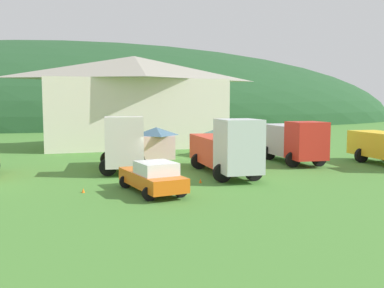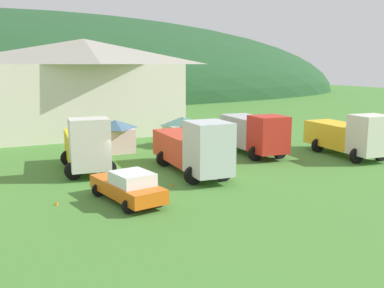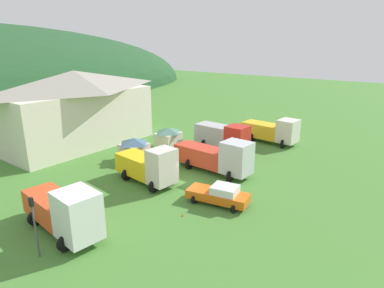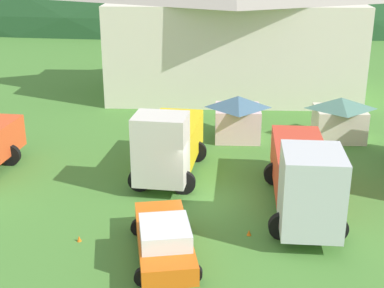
# 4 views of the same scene
# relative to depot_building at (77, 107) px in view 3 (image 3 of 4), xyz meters

# --- Properties ---
(ground_plane) EXTENTS (200.00, 200.00, 0.00)m
(ground_plane) POSITION_rel_depot_building_xyz_m (-1.58, -18.69, -4.84)
(ground_plane) COLOR #477F33
(depot_building) EXTENTS (19.31, 9.24, 9.38)m
(depot_building) POSITION_rel_depot_building_xyz_m (0.00, 0.00, 0.00)
(depot_building) COLOR silver
(depot_building) RESTS_ON ground
(play_shed_cream) EXTENTS (3.04, 2.60, 2.52)m
(play_shed_cream) POSITION_rel_depot_building_xyz_m (6.01, -9.88, -3.54)
(play_shed_cream) COLOR beige
(play_shed_cream) RESTS_ON ground
(play_shed_pink) EXTENTS (2.79, 2.77, 2.59)m
(play_shed_pink) POSITION_rel_depot_building_xyz_m (0.07, -10.05, -3.50)
(play_shed_pink) COLOR beige
(play_shed_pink) RESTS_ON ground
(heavy_rig_white) EXTENTS (3.56, 7.83, 3.70)m
(heavy_rig_white) POSITION_rel_depot_building_xyz_m (-13.13, -17.37, -3.04)
(heavy_rig_white) COLOR white
(heavy_rig_white) RESTS_ON ground
(flatbed_truck_yellow) EXTENTS (3.58, 6.77, 3.73)m
(flatbed_truck_yellow) POSITION_rel_depot_building_xyz_m (-3.47, -15.79, -3.08)
(flatbed_truck_yellow) COLOR silver
(flatbed_truck_yellow) RESTS_ON ground
(tow_truck_silver) EXTENTS (3.30, 8.56, 3.66)m
(tow_truck_silver) POSITION_rel_depot_building_xyz_m (2.51, -19.47, -3.08)
(tow_truck_silver) COLOR silver
(tow_truck_silver) RESTS_ON ground
(crane_truck_red) EXTENTS (3.41, 7.00, 3.25)m
(crane_truck_red) POSITION_rel_depot_building_xyz_m (9.50, -15.77, -3.07)
(crane_truck_red) COLOR red
(crane_truck_red) RESTS_ON ground
(heavy_rig_striped) EXTENTS (3.61, 7.45, 3.41)m
(heavy_rig_striped) POSITION_rel_depot_building_xyz_m (15.64, -19.53, -3.15)
(heavy_rig_striped) COLOR silver
(heavy_rig_striped) RESTS_ON ground
(service_pickup_orange) EXTENTS (2.92, 5.32, 1.66)m
(service_pickup_orange) POSITION_rel_depot_building_xyz_m (-3.03, -23.28, -4.01)
(service_pickup_orange) COLOR orange
(service_pickup_orange) RESTS_ON ground
(traffic_light_west) EXTENTS (0.20, 0.32, 3.98)m
(traffic_light_west) POSITION_rel_depot_building_xyz_m (-15.63, -18.18, -2.38)
(traffic_light_west) COLOR #4C4C51
(traffic_light_west) RESTS_ON ground
(traffic_cone_near_pickup) EXTENTS (0.36, 0.36, 0.46)m
(traffic_cone_near_pickup) POSITION_rel_depot_building_xyz_m (-6.45, -22.19, -4.84)
(traffic_cone_near_pickup) COLOR orange
(traffic_cone_near_pickup) RESTS_ON ground
(traffic_cone_mid_row) EXTENTS (0.36, 0.36, 0.47)m
(traffic_cone_mid_row) POSITION_rel_depot_building_xyz_m (0.17, -21.43, -4.84)
(traffic_cone_mid_row) COLOR orange
(traffic_cone_mid_row) RESTS_ON ground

